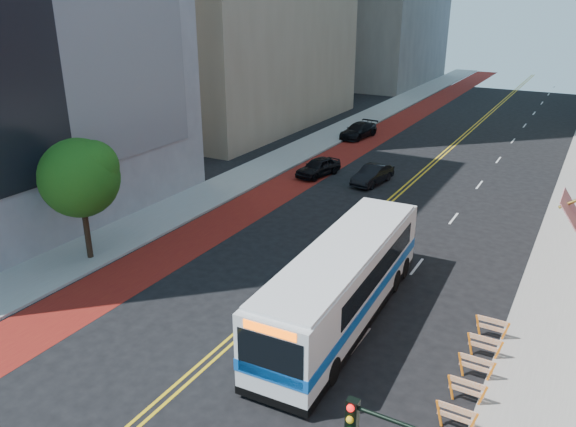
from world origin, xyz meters
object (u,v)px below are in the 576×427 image
(car_c, at_px, (358,130))
(street_tree, at_px, (80,175))
(car_a, at_px, (318,167))
(transit_bus, at_px, (344,281))
(car_b, at_px, (373,175))

(car_c, bearing_deg, street_tree, -86.32)
(car_a, bearing_deg, transit_bus, -48.67)
(transit_bus, bearing_deg, street_tree, -177.65)
(car_b, bearing_deg, street_tree, -105.64)
(transit_bus, height_order, car_c, transit_bus)
(street_tree, bearing_deg, transit_bus, 4.67)
(car_b, distance_m, car_c, 14.98)
(car_b, bearing_deg, car_c, 124.40)
(transit_bus, relative_size, car_a, 3.09)
(car_c, bearing_deg, transit_bus, -61.57)
(street_tree, height_order, car_b, street_tree)
(car_a, bearing_deg, car_c, 111.07)
(car_b, height_order, car_c, car_c)
(car_b, xyz_separation_m, car_c, (-6.74, 13.37, 0.02))
(street_tree, distance_m, transit_bus, 15.00)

